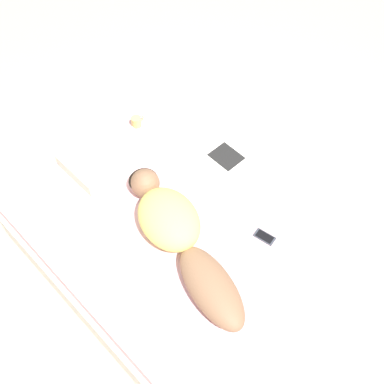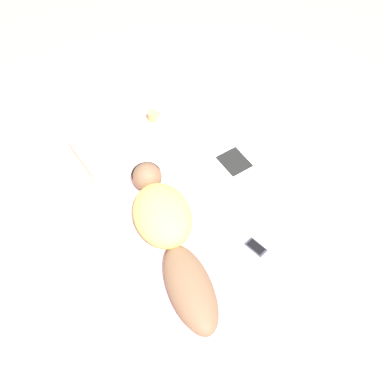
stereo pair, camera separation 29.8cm
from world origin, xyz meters
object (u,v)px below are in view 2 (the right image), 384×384
at_px(person, 168,229).
at_px(coffee_mug, 153,116).
at_px(open_magazine, 219,170).
at_px(cell_phone, 256,247).

distance_m(person, coffee_mug, 1.05).
xyz_separation_m(person, open_magazine, (0.59, 0.25, -0.09)).
height_order(person, coffee_mug, person).
bearing_deg(open_magazine, coffee_mug, 101.12).
xyz_separation_m(person, coffee_mug, (0.47, 0.94, -0.06)).
bearing_deg(open_magazine, person, -155.44).
distance_m(person, open_magazine, 0.64).
xyz_separation_m(open_magazine, cell_phone, (-0.18, -0.62, 0.00)).
distance_m(open_magazine, cell_phone, 0.65).
height_order(open_magazine, cell_phone, same).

